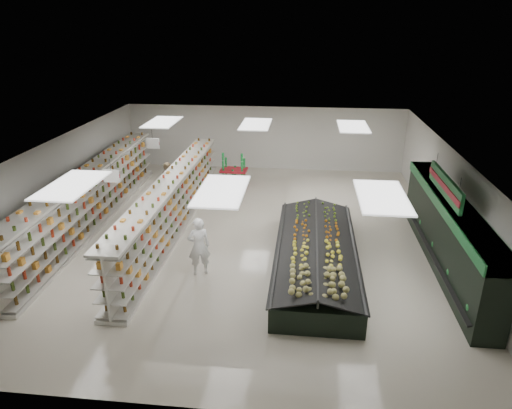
# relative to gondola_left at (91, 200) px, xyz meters

# --- Properties ---
(floor) EXTENTS (16.00, 16.00, 0.00)m
(floor) POSITION_rel_gondola_left_xyz_m (5.79, -0.35, -0.96)
(floor) COLOR beige
(floor) RESTS_ON ground
(ceiling) EXTENTS (14.00, 16.00, 0.02)m
(ceiling) POSITION_rel_gondola_left_xyz_m (5.79, -0.35, 2.24)
(ceiling) COLOR white
(ceiling) RESTS_ON wall_back
(wall_back) EXTENTS (14.00, 0.02, 3.20)m
(wall_back) POSITION_rel_gondola_left_xyz_m (5.79, 7.65, 0.64)
(wall_back) COLOR silver
(wall_back) RESTS_ON floor
(wall_front) EXTENTS (14.00, 0.02, 3.20)m
(wall_front) POSITION_rel_gondola_left_xyz_m (5.79, -8.35, 0.64)
(wall_front) COLOR silver
(wall_front) RESTS_ON floor
(wall_left) EXTENTS (0.02, 16.00, 3.20)m
(wall_left) POSITION_rel_gondola_left_xyz_m (-1.21, -0.35, 0.64)
(wall_left) COLOR silver
(wall_left) RESTS_ON floor
(wall_right) EXTENTS (0.02, 16.00, 3.20)m
(wall_right) POSITION_rel_gondola_left_xyz_m (12.79, -0.35, 0.64)
(wall_right) COLOR silver
(wall_right) RESTS_ON floor
(produce_wall_case) EXTENTS (0.93, 8.00, 2.20)m
(produce_wall_case) POSITION_rel_gondola_left_xyz_m (12.32, -1.85, 0.28)
(produce_wall_case) COLOR black
(produce_wall_case) RESTS_ON floor
(aisle_sign_near) EXTENTS (0.52, 0.06, 0.75)m
(aisle_sign_near) POSITION_rel_gondola_left_xyz_m (1.99, -2.35, 1.79)
(aisle_sign_near) COLOR white
(aisle_sign_near) RESTS_ON ceiling
(aisle_sign_far) EXTENTS (0.52, 0.06, 0.75)m
(aisle_sign_far) POSITION_rel_gondola_left_xyz_m (1.99, 1.65, 1.79)
(aisle_sign_far) COLOR white
(aisle_sign_far) RESTS_ON ceiling
(hortifruti_banner) EXTENTS (0.12, 3.20, 0.95)m
(hortifruti_banner) POSITION_rel_gondola_left_xyz_m (12.03, -1.85, 1.69)
(hortifruti_banner) COLOR #1D6C33
(hortifruti_banner) RESTS_ON ceiling
(gondola_left) EXTENTS (1.25, 12.10, 2.09)m
(gondola_left) POSITION_rel_gondola_left_xyz_m (0.00, 0.00, 0.00)
(gondola_left) COLOR silver
(gondola_left) RESTS_ON floor
(gondola_center) EXTENTS (0.94, 11.56, 2.00)m
(gondola_center) POSITION_rel_gondola_left_xyz_m (3.18, -0.23, -0.04)
(gondola_center) COLOR silver
(gondola_center) RESTS_ON floor
(produce_island) EXTENTS (2.55, 6.93, 1.03)m
(produce_island) POSITION_rel_gondola_left_xyz_m (8.33, -2.42, -0.49)
(produce_island) COLOR black
(produce_island) RESTS_ON floor
(soda_endcap) EXTENTS (1.23, 0.87, 1.53)m
(soda_endcap) POSITION_rel_gondola_left_xyz_m (4.68, 4.62, -0.22)
(soda_endcap) COLOR #A81324
(soda_endcap) RESTS_ON floor
(shopper_main) EXTENTS (0.79, 0.67, 1.84)m
(shopper_main) POSITION_rel_gondola_left_xyz_m (4.83, -3.20, -0.04)
(shopper_main) COLOR white
(shopper_main) RESTS_ON floor
(shopper_background) EXTENTS (0.49, 0.76, 1.52)m
(shopper_background) POSITION_rel_gondola_left_xyz_m (2.02, 3.19, -0.20)
(shopper_background) COLOR tan
(shopper_background) RESTS_ON floor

